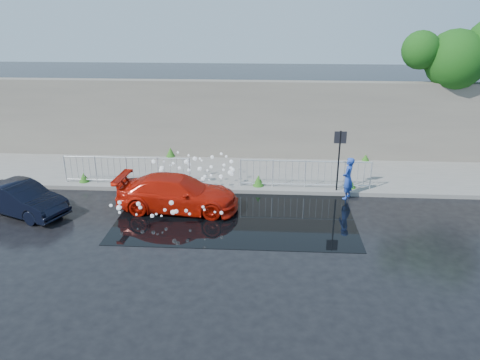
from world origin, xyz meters
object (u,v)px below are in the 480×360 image
(sign_post, at_px, (339,151))
(red_car, at_px, (178,193))
(dark_car, at_px, (21,199))
(person, at_px, (348,178))

(sign_post, xyz_separation_m, red_car, (-5.79, -1.80, -1.10))
(sign_post, xyz_separation_m, dark_car, (-11.10, -2.52, -1.16))
(sign_post, bearing_deg, dark_car, -167.20)
(red_car, relative_size, person, 2.68)
(red_car, bearing_deg, sign_post, -69.03)
(sign_post, height_order, red_car, sign_post)
(sign_post, xyz_separation_m, person, (0.33, -0.40, -0.92))
(red_car, height_order, dark_car, red_car)
(red_car, distance_m, dark_car, 5.36)
(sign_post, relative_size, red_car, 0.58)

